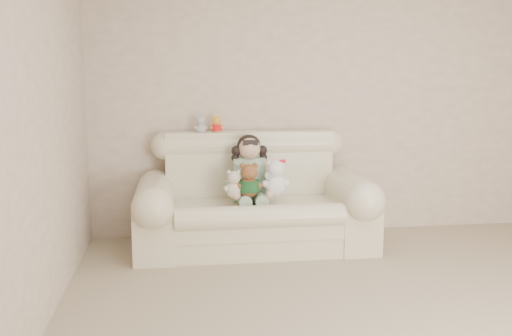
% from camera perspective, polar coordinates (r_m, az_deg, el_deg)
% --- Properties ---
extents(wall_back, '(4.50, 0.00, 4.50)m').
position_cam_1_polar(wall_back, '(5.57, 6.80, 6.75)').
color(wall_back, beige).
rests_on(wall_back, ground).
extents(wall_left, '(0.00, 5.00, 5.00)m').
position_cam_1_polar(wall_left, '(3.01, -24.03, 4.04)').
color(wall_left, beige).
rests_on(wall_left, ground).
extents(sofa, '(2.10, 0.95, 1.03)m').
position_cam_1_polar(sofa, '(5.03, -0.16, -2.47)').
color(sofa, beige).
rests_on(sofa, floor).
extents(seated_child, '(0.40, 0.48, 0.61)m').
position_cam_1_polar(seated_child, '(5.06, -0.67, 0.04)').
color(seated_child, '#337241').
rests_on(seated_child, sofa).
extents(brown_teddy, '(0.27, 0.24, 0.36)m').
position_cam_1_polar(brown_teddy, '(4.85, -0.72, -0.92)').
color(brown_teddy, brown).
rests_on(brown_teddy, sofa).
extents(white_cat, '(0.30, 0.26, 0.39)m').
position_cam_1_polar(white_cat, '(4.92, 1.98, -0.61)').
color(white_cat, white).
rests_on(white_cat, sofa).
extents(cream_teddy, '(0.21, 0.17, 0.29)m').
position_cam_1_polar(cream_teddy, '(4.85, -2.26, -1.36)').
color(cream_teddy, beige).
rests_on(cream_teddy, sofa).
extents(yellow_mini_bear, '(0.14, 0.11, 0.19)m').
position_cam_1_polar(yellow_mini_bear, '(5.28, -4.01, 4.55)').
color(yellow_mini_bear, yellow).
rests_on(yellow_mini_bear, sofa).
extents(grey_mini_plush, '(0.16, 0.14, 0.20)m').
position_cam_1_polar(grey_mini_plush, '(5.24, -5.64, 4.54)').
color(grey_mini_plush, '#AAA9B0').
rests_on(grey_mini_plush, sofa).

